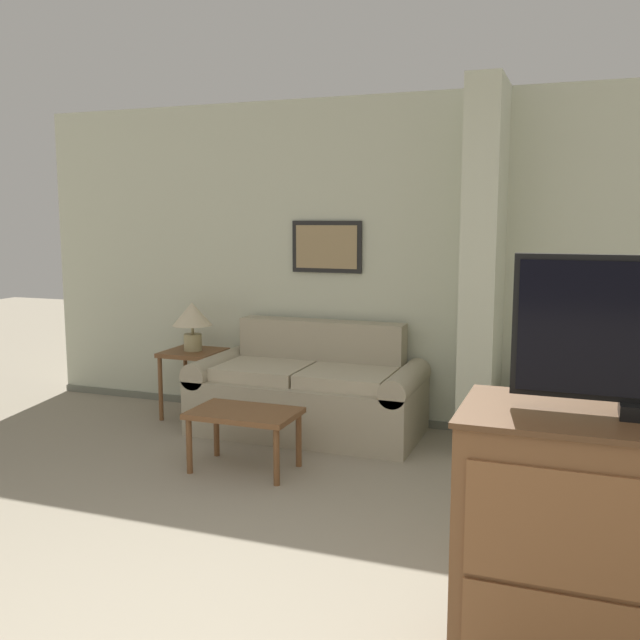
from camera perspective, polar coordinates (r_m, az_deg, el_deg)
The scene contains 6 objects.
wall_back at distance 5.65m, azimuth 8.23°, elevation 4.43°, with size 6.89×0.16×2.60m.
wall_partition_pillar at distance 5.19m, azimuth 12.93°, elevation 4.04°, with size 0.24×0.64×2.60m.
couch at distance 5.57m, azimuth -0.89°, elevation -5.82°, with size 1.76×0.84×0.84m.
coffee_table at distance 4.75m, azimuth -6.08°, elevation -7.83°, with size 0.70×0.45×0.40m.
side_table at distance 6.03m, azimuth -10.10°, elevation -3.29°, with size 0.46×0.46×0.56m.
table_lamp at distance 5.97m, azimuth -10.19°, elevation 0.19°, with size 0.33×0.33×0.40m.
Camera 1 is at (1.18, -1.71, 1.66)m, focal length 40.00 mm.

